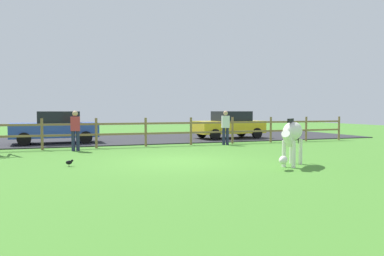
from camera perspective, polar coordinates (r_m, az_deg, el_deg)
The scene contains 9 objects.
ground_plane at distance 11.28m, azimuth -2.41°, elevation -5.51°, with size 60.00×60.00×0.00m, color #47842D.
parking_asphalt at distance 20.32m, azimuth -9.85°, elevation -1.75°, with size 28.00×7.40×0.05m, color #2D2D33.
paddock_fence at distance 16.04m, azimuth -7.62°, elevation -0.34°, with size 22.03×0.11×1.32m.
zebra at distance 10.68m, azimuth 16.09°, elevation -1.09°, with size 1.59×1.41×1.41m.
crow_on_grass at distance 10.86m, azimuth -19.50°, elevation -5.32°, with size 0.21×0.10×0.20m.
parked_car_blue at distance 18.29m, azimuth -21.47°, elevation 0.15°, with size 4.13×2.15×1.56m.
parked_car_yellow at distance 20.24m, azimuth 6.21°, elevation 0.58°, with size 4.13×2.14×1.56m.
visitor_left_of_tree at distance 16.74m, azimuth 5.53°, elevation 0.33°, with size 0.40×0.30×1.64m.
visitor_right_of_tree at distance 14.85m, azimuth -18.61°, elevation -0.13°, with size 0.37×0.24×1.64m.
Camera 1 is at (-3.15, -10.71, 1.64)m, focal length 32.47 mm.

